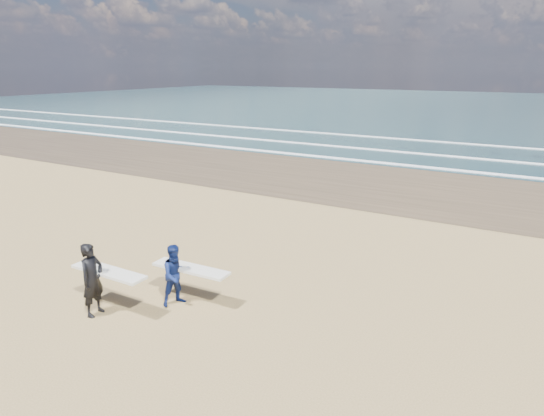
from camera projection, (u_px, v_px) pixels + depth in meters
The scene contains 2 objects.
surfer_near at pixel (94, 279), 12.05m from camera, with size 2.20×0.99×1.90m.
surfer_far at pixel (178, 274), 12.61m from camera, with size 2.22×1.16×1.65m.
Camera 1 is at (9.85, -7.30, 6.05)m, focal length 32.00 mm.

